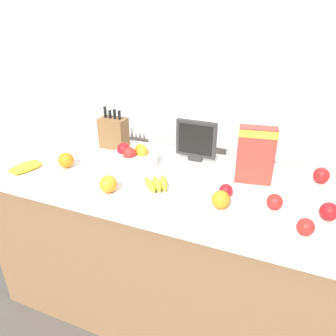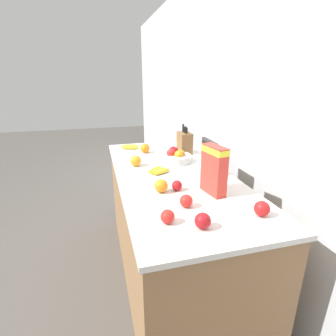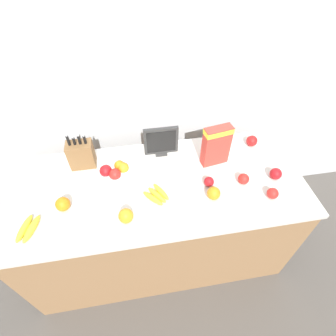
{
  "view_description": "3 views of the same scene",
  "coord_description": "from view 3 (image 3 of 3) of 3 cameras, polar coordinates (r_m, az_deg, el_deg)",
  "views": [
    {
      "loc": [
        0.58,
        -1.4,
        1.73
      ],
      "look_at": [
        -0.01,
        0.03,
        0.95
      ],
      "focal_mm": 35.0,
      "sensor_mm": 36.0,
      "label": 1
    },
    {
      "loc": [
        1.77,
        -0.51,
        1.58
      ],
      "look_at": [
        0.02,
        -0.04,
        0.95
      ],
      "focal_mm": 28.0,
      "sensor_mm": 36.0,
      "label": 2
    },
    {
      "loc": [
        -0.12,
        -1.09,
        2.22
      ],
      "look_at": [
        0.07,
        0.04,
        1.0
      ],
      "focal_mm": 28.0,
      "sensor_mm": 36.0,
      "label": 3
    }
  ],
  "objects": [
    {
      "name": "ground_plane",
      "position": [
        2.48,
        -1.62,
        -17.01
      ],
      "size": [
        14.0,
        14.0,
        0.0
      ],
      "primitive_type": "plane",
      "color": "#514C47"
    },
    {
      "name": "wall_back",
      "position": [
        1.95,
        -5.3,
        18.37
      ],
      "size": [
        9.0,
        0.06,
        2.6
      ],
      "color": "silver",
      "rests_on": "ground_plane"
    },
    {
      "name": "counter",
      "position": [
        2.08,
        -1.88,
        -11.49
      ],
      "size": [
        1.93,
        0.82,
        0.9
      ],
      "color": "olive",
      "rests_on": "ground_plane"
    },
    {
      "name": "knife_block",
      "position": [
        1.85,
        -18.36,
        2.83
      ],
      "size": [
        0.17,
        0.11,
        0.31
      ],
      "color": "brown",
      "rests_on": "counter"
    },
    {
      "name": "small_monitor",
      "position": [
        1.81,
        -1.52,
        5.77
      ],
      "size": [
        0.24,
        0.03,
        0.24
      ],
      "color": "#2D2D2D",
      "rests_on": "counter"
    },
    {
      "name": "cereal_box",
      "position": [
        1.77,
        10.49,
        5.1
      ],
      "size": [
        0.19,
        0.1,
        0.3
      ],
      "rotation": [
        0.0,
        0.0,
        0.17
      ],
      "color": "red",
      "rests_on": "counter"
    },
    {
      "name": "fruit_bowl",
      "position": [
        1.75,
        -10.97,
        -1.14
      ],
      "size": [
        0.27,
        0.27,
        0.11
      ],
      "color": "silver",
      "rests_on": "counter"
    },
    {
      "name": "banana_bunch_left",
      "position": [
        1.63,
        -2.43,
        -5.9
      ],
      "size": [
        0.18,
        0.19,
        0.03
      ],
      "rotation": [
        0.0,
        0.0,
        5.35
      ],
      "color": "yellow",
      "rests_on": "counter"
    },
    {
      "name": "banana_bunch_right",
      "position": [
        1.69,
        -28.19,
        -11.54
      ],
      "size": [
        0.13,
        0.19,
        0.04
      ],
      "rotation": [
        0.0,
        0.0,
        4.48
      ],
      "color": "yellow",
      "rests_on": "counter"
    },
    {
      "name": "apple_by_knife_block",
      "position": [
        1.86,
        22.4,
        -1.17
      ],
      "size": [
        0.08,
        0.08,
        0.08
      ],
      "primitive_type": "sphere",
      "color": "#A31419",
      "rests_on": "counter"
    },
    {
      "name": "apple_leftmost",
      "position": [
        1.76,
        16.12,
        -2.29
      ],
      "size": [
        0.07,
        0.07,
        0.07
      ],
      "primitive_type": "sphere",
      "color": "red",
      "rests_on": "counter"
    },
    {
      "name": "apple_rightmost",
      "position": [
        1.74,
        21.83,
        -5.16
      ],
      "size": [
        0.07,
        0.07,
        0.07
      ],
      "primitive_type": "sphere",
      "color": "red",
      "rests_on": "counter"
    },
    {
      "name": "apple_front",
      "position": [
        1.7,
        8.9,
        -2.95
      ],
      "size": [
        0.07,
        0.07,
        0.07
      ],
      "primitive_type": "sphere",
      "color": "#A31419",
      "rests_on": "counter"
    },
    {
      "name": "apple_near_bananas",
      "position": [
        2.05,
        17.78,
        5.65
      ],
      "size": [
        0.08,
        0.08,
        0.08
      ],
      "primitive_type": "sphere",
      "color": "red",
      "rests_on": "counter"
    },
    {
      "name": "orange_front_center",
      "position": [
        1.53,
        -9.15,
        -10.23
      ],
      "size": [
        0.09,
        0.09,
        0.09
      ],
      "primitive_type": "sphere",
      "color": "orange",
      "rests_on": "counter"
    },
    {
      "name": "orange_near_bowl",
      "position": [
        1.68,
        -21.92,
        -7.31
      ],
      "size": [
        0.09,
        0.09,
        0.09
      ],
      "primitive_type": "sphere",
      "color": "orange",
      "rests_on": "counter"
    },
    {
      "name": "orange_back_center",
      "position": [
        1.63,
        9.91,
        -5.43
      ],
      "size": [
        0.08,
        0.08,
        0.08
      ],
      "primitive_type": "sphere",
      "color": "orange",
      "rests_on": "counter"
    }
  ]
}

